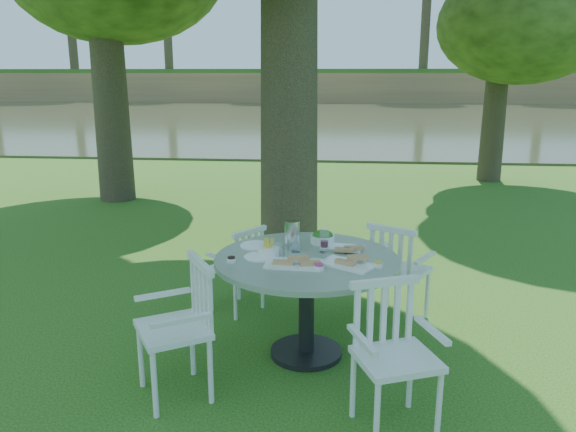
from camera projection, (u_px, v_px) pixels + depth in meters
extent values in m
plane|color=#1A440E|center=(286.00, 309.00, 5.26)|extent=(140.00, 140.00, 0.00)
cylinder|color=black|center=(306.00, 352.00, 4.41)|extent=(0.56, 0.56, 0.04)
cylinder|color=black|center=(306.00, 307.00, 4.31)|extent=(0.12, 0.12, 0.72)
cylinder|color=gray|center=(307.00, 260.00, 4.22)|extent=(1.39, 1.39, 0.04)
cylinder|color=white|center=(427.00, 295.00, 5.02)|extent=(0.04, 0.04, 0.44)
cylinder|color=white|center=(387.00, 285.00, 5.25)|extent=(0.04, 0.04, 0.44)
cylinder|color=white|center=(410.00, 307.00, 4.75)|extent=(0.04, 0.04, 0.44)
cylinder|color=white|center=(369.00, 297.00, 4.98)|extent=(0.04, 0.04, 0.44)
cube|color=white|center=(400.00, 270.00, 4.94)|extent=(0.60, 0.59, 0.04)
cube|color=white|center=(391.00, 253.00, 4.74)|extent=(0.41, 0.27, 0.45)
cylinder|color=white|center=(239.00, 280.00, 5.44)|extent=(0.03, 0.03, 0.40)
cylinder|color=white|center=(211.00, 290.00, 5.18)|extent=(0.03, 0.03, 0.40)
cylinder|color=white|center=(262.00, 288.00, 5.24)|extent=(0.03, 0.03, 0.40)
cylinder|color=white|center=(235.00, 299.00, 4.98)|extent=(0.03, 0.03, 0.40)
cube|color=white|center=(237.00, 267.00, 5.16)|extent=(0.54, 0.54, 0.04)
cube|color=white|center=(250.00, 252.00, 5.00)|extent=(0.26, 0.35, 0.41)
cylinder|color=white|center=(141.00, 356.00, 3.91)|extent=(0.04, 0.04, 0.46)
cylinder|color=white|center=(154.00, 385.00, 3.55)|extent=(0.04, 0.04, 0.46)
cylinder|color=white|center=(192.00, 345.00, 4.07)|extent=(0.04, 0.04, 0.46)
cylinder|color=white|center=(210.00, 371.00, 3.71)|extent=(0.04, 0.04, 0.46)
cube|color=white|center=(173.00, 329.00, 3.75)|extent=(0.62, 0.63, 0.04)
cube|color=white|center=(201.00, 294.00, 3.78)|extent=(0.28, 0.42, 0.47)
cylinder|color=white|center=(377.00, 417.00, 3.22)|extent=(0.04, 0.04, 0.45)
cylinder|color=white|center=(439.00, 406.00, 3.33)|extent=(0.04, 0.04, 0.45)
cylinder|color=white|center=(353.00, 385.00, 3.56)|extent=(0.04, 0.04, 0.45)
cylinder|color=white|center=(410.00, 376.00, 3.66)|extent=(0.04, 0.04, 0.45)
cube|color=white|center=(396.00, 359.00, 3.38)|extent=(0.58, 0.56, 0.04)
cube|color=white|center=(384.00, 314.00, 3.52)|extent=(0.44, 0.21, 0.46)
cube|color=white|center=(294.00, 264.00, 4.04)|extent=(0.42, 0.27, 0.02)
cube|color=white|center=(347.00, 264.00, 4.03)|extent=(0.45, 0.39, 0.02)
cube|color=white|center=(342.00, 247.00, 4.43)|extent=(0.35, 0.24, 0.01)
cylinder|color=white|center=(260.00, 257.00, 4.21)|extent=(0.24, 0.24, 0.01)
cylinder|color=white|center=(257.00, 246.00, 4.48)|extent=(0.26, 0.26, 0.01)
cylinder|color=white|center=(269.00, 252.00, 4.24)|extent=(0.16, 0.16, 0.06)
cylinder|color=white|center=(323.00, 239.00, 4.56)|extent=(0.20, 0.20, 0.07)
cylinder|color=silver|center=(292.00, 235.00, 4.38)|extent=(0.12, 0.12, 0.23)
cylinder|color=white|center=(324.00, 240.00, 4.31)|extent=(0.07, 0.07, 0.20)
cylinder|color=white|center=(296.00, 244.00, 4.33)|extent=(0.07, 0.07, 0.12)
cylinder|color=white|center=(278.00, 251.00, 4.19)|extent=(0.07, 0.07, 0.11)
cylinder|color=white|center=(319.00, 268.00, 3.94)|extent=(0.08, 0.08, 0.03)
cylinder|color=white|center=(378.00, 265.00, 4.00)|extent=(0.07, 0.07, 0.03)
cylinder|color=white|center=(361.00, 260.00, 4.10)|extent=(0.07, 0.07, 0.03)
cylinder|color=white|center=(231.00, 260.00, 4.11)|extent=(0.07, 0.07, 0.03)
ellipsoid|color=#233812|center=(502.00, 27.00, 10.92)|extent=(3.23, 3.23, 2.26)
cube|color=#343922|center=(334.00, 119.00, 27.45)|extent=(100.00, 28.00, 0.12)
cube|color=olive|center=(338.00, 88.00, 42.13)|extent=(100.00, 3.00, 2.20)
cube|color=#1A440E|center=(339.00, 71.00, 49.05)|extent=(100.00, 18.00, 0.30)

